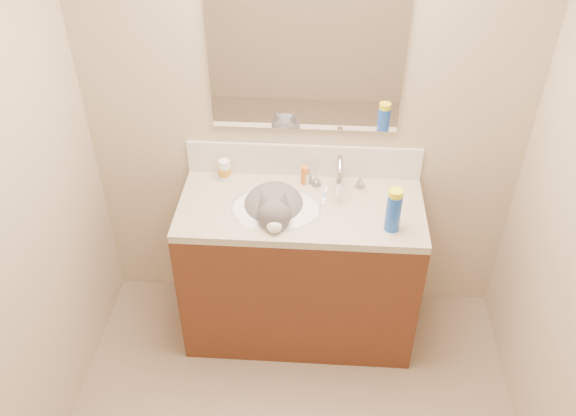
# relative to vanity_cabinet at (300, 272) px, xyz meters

# --- Properties ---
(room_shell) EXTENTS (2.24, 2.54, 2.52)m
(room_shell) POSITION_rel_vanity_cabinet_xyz_m (0.00, -0.97, 1.08)
(room_shell) COLOR #BCAB8C
(room_shell) RESTS_ON ground
(vanity_cabinet) EXTENTS (1.20, 0.55, 0.82)m
(vanity_cabinet) POSITION_rel_vanity_cabinet_xyz_m (0.00, 0.00, 0.00)
(vanity_cabinet) COLOR #532816
(vanity_cabinet) RESTS_ON ground
(counter_slab) EXTENTS (1.20, 0.55, 0.04)m
(counter_slab) POSITION_rel_vanity_cabinet_xyz_m (0.00, 0.00, 0.43)
(counter_slab) COLOR #C0B497
(counter_slab) RESTS_ON vanity_cabinet
(basin) EXTENTS (0.45, 0.36, 0.14)m
(basin) POSITION_rel_vanity_cabinet_xyz_m (-0.12, -0.03, 0.38)
(basin) COLOR white
(basin) RESTS_ON vanity_cabinet
(faucet) EXTENTS (0.28, 0.20, 0.21)m
(faucet) POSITION_rel_vanity_cabinet_xyz_m (0.18, 0.14, 0.54)
(faucet) COLOR silver
(faucet) RESTS_ON counter_slab
(cat) EXTENTS (0.38, 0.45, 0.33)m
(cat) POSITION_rel_vanity_cabinet_xyz_m (-0.13, -0.02, 0.43)
(cat) COLOR #535153
(cat) RESTS_ON basin
(backsplash) EXTENTS (1.20, 0.02, 0.18)m
(backsplash) POSITION_rel_vanity_cabinet_xyz_m (0.00, 0.26, 0.54)
(backsplash) COLOR silver
(backsplash) RESTS_ON counter_slab
(mirror) EXTENTS (0.90, 0.02, 0.80)m
(mirror) POSITION_rel_vanity_cabinet_xyz_m (0.00, 0.26, 1.13)
(mirror) COLOR white
(mirror) RESTS_ON room_shell
(pill_bottle) EXTENTS (0.07, 0.07, 0.11)m
(pill_bottle) POSITION_rel_vanity_cabinet_xyz_m (-0.40, 0.20, 0.50)
(pill_bottle) COLOR white
(pill_bottle) RESTS_ON counter_slab
(pill_label) EXTENTS (0.08, 0.08, 0.04)m
(pill_label) POSITION_rel_vanity_cabinet_xyz_m (-0.40, 0.20, 0.50)
(pill_label) COLOR orange
(pill_label) RESTS_ON pill_bottle
(silver_jar) EXTENTS (0.07, 0.07, 0.06)m
(silver_jar) POSITION_rel_vanity_cabinet_xyz_m (0.02, 0.20, 0.48)
(silver_jar) COLOR #B7B7BC
(silver_jar) RESTS_ON counter_slab
(amber_bottle) EXTENTS (0.04, 0.04, 0.10)m
(amber_bottle) POSITION_rel_vanity_cabinet_xyz_m (0.01, 0.19, 0.50)
(amber_bottle) COLOR orange
(amber_bottle) RESTS_ON counter_slab
(toothbrush) EXTENTS (0.03, 0.15, 0.01)m
(toothbrush) POSITION_rel_vanity_cabinet_xyz_m (0.11, 0.08, 0.46)
(toothbrush) COLOR white
(toothbrush) RESTS_ON counter_slab
(toothbrush_head) EXTENTS (0.02, 0.03, 0.02)m
(toothbrush_head) POSITION_rel_vanity_cabinet_xyz_m (0.11, 0.08, 0.46)
(toothbrush_head) COLOR #64A2D5
(toothbrush_head) RESTS_ON counter_slab
(spray_can) EXTENTS (0.07, 0.07, 0.19)m
(spray_can) POSITION_rel_vanity_cabinet_xyz_m (0.43, -0.15, 0.55)
(spray_can) COLOR blue
(spray_can) RESTS_ON counter_slab
(spray_cap) EXTENTS (0.07, 0.07, 0.04)m
(spray_cap) POSITION_rel_vanity_cabinet_xyz_m (0.43, -0.15, 0.65)
(spray_cap) COLOR yellow
(spray_cap) RESTS_ON spray_can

